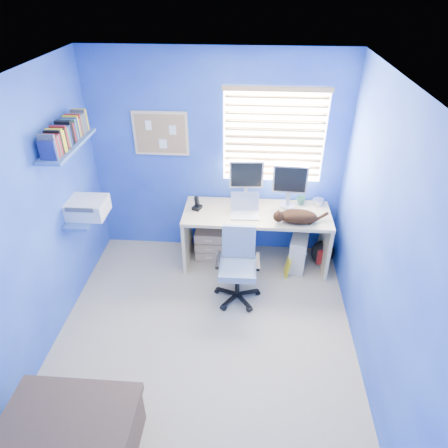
# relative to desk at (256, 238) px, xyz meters

# --- Properties ---
(floor) EXTENTS (3.00, 3.20, 0.00)m
(floor) POSITION_rel_desk_xyz_m (-0.49, -1.26, -0.37)
(floor) COLOR #BBB096
(floor) RESTS_ON ground
(ceiling) EXTENTS (3.00, 3.20, 0.00)m
(ceiling) POSITION_rel_desk_xyz_m (-0.49, -1.26, 2.13)
(ceiling) COLOR white
(ceiling) RESTS_ON wall_back
(wall_back) EXTENTS (3.00, 0.01, 2.50)m
(wall_back) POSITION_rel_desk_xyz_m (-0.49, 0.34, 0.88)
(wall_back) COLOR #1D35B3
(wall_back) RESTS_ON ground
(wall_front) EXTENTS (3.00, 0.01, 2.50)m
(wall_front) POSITION_rel_desk_xyz_m (-0.49, -2.86, 0.88)
(wall_front) COLOR #1D35B3
(wall_front) RESTS_ON ground
(wall_left) EXTENTS (0.01, 3.20, 2.50)m
(wall_left) POSITION_rel_desk_xyz_m (-1.99, -1.26, 0.88)
(wall_left) COLOR #1D35B3
(wall_left) RESTS_ON ground
(wall_right) EXTENTS (0.01, 3.20, 2.50)m
(wall_right) POSITION_rel_desk_xyz_m (1.01, -1.26, 0.88)
(wall_right) COLOR #1D35B3
(wall_right) RESTS_ON ground
(desk) EXTENTS (1.73, 0.65, 0.74)m
(desk) POSITION_rel_desk_xyz_m (0.00, 0.00, 0.00)
(desk) COLOR #D0B68F
(desk) RESTS_ON floor
(laptop) EXTENTS (0.34, 0.28, 0.22)m
(laptop) POSITION_rel_desk_xyz_m (-0.14, -0.08, 0.48)
(laptop) COLOR silver
(laptop) RESTS_ON desk
(monitor_left) EXTENTS (0.41, 0.14, 0.54)m
(monitor_left) POSITION_rel_desk_xyz_m (-0.14, 0.25, 0.64)
(monitor_left) COLOR silver
(monitor_left) RESTS_ON desk
(monitor_right) EXTENTS (0.41, 0.14, 0.54)m
(monitor_right) POSITION_rel_desk_xyz_m (0.36, 0.16, 0.64)
(monitor_right) COLOR silver
(monitor_right) RESTS_ON desk
(phone) EXTENTS (0.12, 0.13, 0.17)m
(phone) POSITION_rel_desk_xyz_m (-0.71, 0.02, 0.45)
(phone) COLOR black
(phone) RESTS_ON desk
(mug) EXTENTS (0.10, 0.09, 0.10)m
(mug) POSITION_rel_desk_xyz_m (0.52, 0.22, 0.42)
(mug) COLOR #306B4E
(mug) RESTS_ON desk
(cd_spindle) EXTENTS (0.13, 0.13, 0.07)m
(cd_spindle) POSITION_rel_desk_xyz_m (0.74, 0.24, 0.41)
(cd_spindle) COLOR silver
(cd_spindle) RESTS_ON desk
(cat) EXTENTS (0.46, 0.29, 0.15)m
(cat) POSITION_rel_desk_xyz_m (0.46, -0.19, 0.45)
(cat) COLOR black
(cat) RESTS_ON desk
(tower_pc) EXTENTS (0.27, 0.47, 0.45)m
(tower_pc) POSITION_rel_desk_xyz_m (0.54, -0.02, -0.14)
(tower_pc) COLOR beige
(tower_pc) RESTS_ON floor
(drawer_boxes) EXTENTS (0.35, 0.28, 0.41)m
(drawer_boxes) POSITION_rel_desk_xyz_m (-0.58, 0.09, -0.17)
(drawer_boxes) COLOR #CFAB8A
(drawer_boxes) RESTS_ON floor
(yellow_book) EXTENTS (0.03, 0.17, 0.24)m
(yellow_book) POSITION_rel_desk_xyz_m (0.40, -0.22, -0.25)
(yellow_book) COLOR yellow
(yellow_book) RESTS_ON floor
(backpack) EXTENTS (0.34, 0.30, 0.33)m
(backpack) POSITION_rel_desk_xyz_m (0.84, 0.04, -0.20)
(backpack) COLOR black
(backpack) RESTS_ON floor
(bed_corner) EXTENTS (0.93, 0.66, 0.45)m
(bed_corner) POSITION_rel_desk_xyz_m (-1.35, -2.49, -0.15)
(bed_corner) COLOR brown
(bed_corner) RESTS_ON floor
(office_chair) EXTENTS (0.49, 0.49, 0.84)m
(office_chair) POSITION_rel_desk_xyz_m (-0.19, -0.63, -0.05)
(office_chair) COLOR black
(office_chair) RESTS_ON floor
(window_blinds) EXTENTS (1.15, 0.05, 1.10)m
(window_blinds) POSITION_rel_desk_xyz_m (0.16, 0.31, 1.18)
(window_blinds) COLOR white
(window_blinds) RESTS_ON ground
(corkboard) EXTENTS (0.64, 0.02, 0.52)m
(corkboard) POSITION_rel_desk_xyz_m (-1.14, 0.33, 1.18)
(corkboard) COLOR #D0B68F
(corkboard) RESTS_ON ground
(wall_shelves) EXTENTS (0.42, 0.90, 1.05)m
(wall_shelves) POSITION_rel_desk_xyz_m (-1.85, -0.51, 1.06)
(wall_shelves) COLOR #3A5FA4
(wall_shelves) RESTS_ON ground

